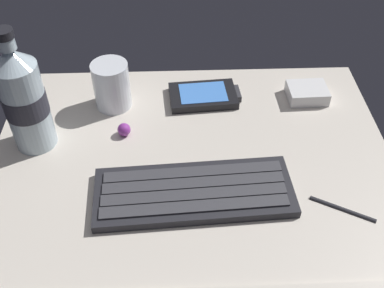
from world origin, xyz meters
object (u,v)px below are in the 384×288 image
handheld_device (204,96)px  stylus_pen (343,208)px  charger_block (307,93)px  trackball_mouse (124,130)px  juice_cup (112,87)px  keyboard (193,192)px  water_bottle (24,99)px

handheld_device → stylus_pen: size_ratio=1.39×
charger_block → trackball_mouse: bearing=-165.2°
trackball_mouse → juice_cup: bearing=106.5°
handheld_device → charger_block: bearing=-1.5°
keyboard → handheld_device: bearing=82.8°
juice_cup → handheld_device: bearing=3.6°
keyboard → handheld_device: 23.01cm
water_bottle → charger_block: bearing=11.9°
keyboard → juice_cup: 25.75cm
juice_cup → charger_block: juice_cup is taller
juice_cup → trackball_mouse: (2.39, -8.10, -2.81)cm
handheld_device → juice_cup: 16.55cm
stylus_pen → charger_block: bearing=118.4°
keyboard → charger_block: size_ratio=4.23×
handheld_device → charger_block: (18.77, -0.50, 0.47)cm
handheld_device → keyboard: bearing=-97.2°
handheld_device → juice_cup: juice_cup is taller
keyboard → stylus_pen: bearing=-9.0°
stylus_pen → water_bottle: bearing=-169.7°
juice_cup → charger_block: size_ratio=1.21×
juice_cup → trackball_mouse: bearing=-73.5°
keyboard → water_bottle: (-25.21, 12.43, 8.20)cm
handheld_device → juice_cup: (-16.21, -1.02, 3.18)cm
juice_cup → charger_block: bearing=0.8°
trackball_mouse → stylus_pen: trackball_mouse is taller
handheld_device → water_bottle: bearing=-159.7°
keyboard → water_bottle: 29.28cm
handheld_device → juice_cup: bearing=-176.4°
charger_block → stylus_pen: size_ratio=0.74×
charger_block → trackball_mouse: 33.70cm
juice_cup → keyboard: bearing=-58.5°
handheld_device → stylus_pen: bearing=-54.8°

